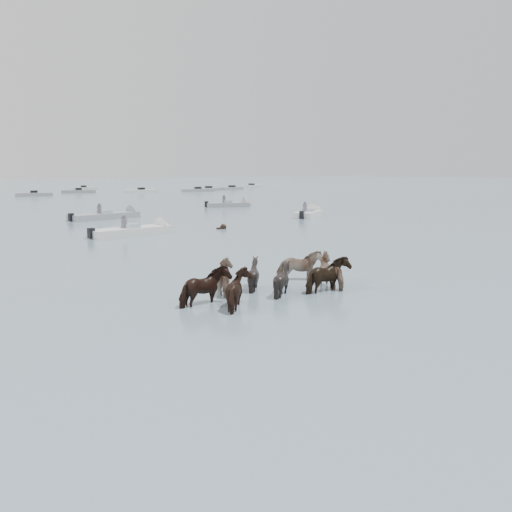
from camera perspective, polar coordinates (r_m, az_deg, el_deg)
ground at (r=16.71m, az=8.96°, el=-4.79°), size 400.00×400.00×0.00m
pony_herd at (r=17.41m, az=1.97°, el=-2.65°), size 6.68×3.53×1.43m
swimming_pony at (r=35.87m, az=-3.64°, el=3.13°), size 0.72×0.44×0.44m
motorboat_b at (r=33.68m, az=-12.33°, el=2.73°), size 5.89×2.39×1.92m
motorboat_c at (r=44.91m, az=-15.26°, el=4.27°), size 6.51×2.85×1.92m
motorboat_d at (r=45.53m, az=5.94°, el=4.63°), size 4.69×3.92×1.92m
motorboat_e at (r=56.29m, az=-2.41°, el=5.61°), size 5.25×2.99×1.92m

